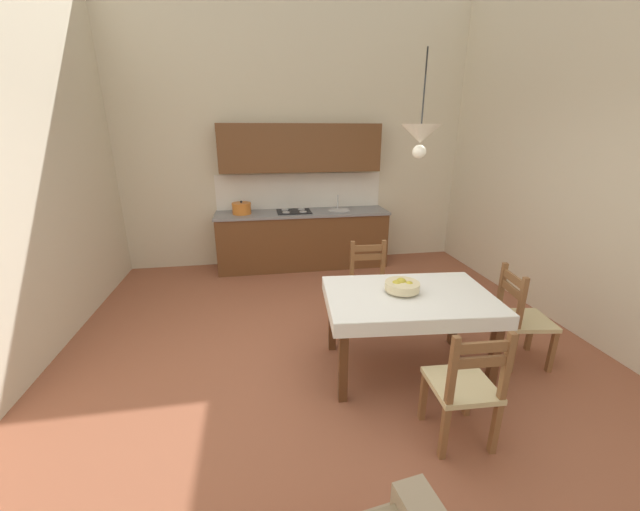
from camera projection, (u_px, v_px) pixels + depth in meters
name	position (u px, v px, depth m)	size (l,w,h in m)	color
ground_plane	(337.00, 371.00, 3.51)	(5.96, 6.78, 0.10)	#99563D
wall_back	(296.00, 134.00, 5.79)	(5.96, 0.12, 4.09)	beige
kitchen_cabinetry	(302.00, 214.00, 5.86)	(2.67, 0.63, 2.20)	brown
dining_table	(408.00, 307.00, 3.28)	(1.51, 1.07, 0.75)	#56331C
dining_chair_kitchen_side	(370.00, 286.00, 4.19)	(0.44, 0.44, 0.93)	#D1BC89
dining_chair_window_side	(522.00, 319.00, 3.45)	(0.48, 0.48, 0.93)	#D1BC89
dining_chair_camera_side	(464.00, 387.00, 2.54)	(0.44, 0.44, 0.93)	#D1BC89
fruit_bowl	(402.00, 286.00, 3.25)	(0.30, 0.30, 0.12)	beige
pendant_lamp	(420.00, 135.00, 2.94)	(0.32, 0.32, 0.80)	black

